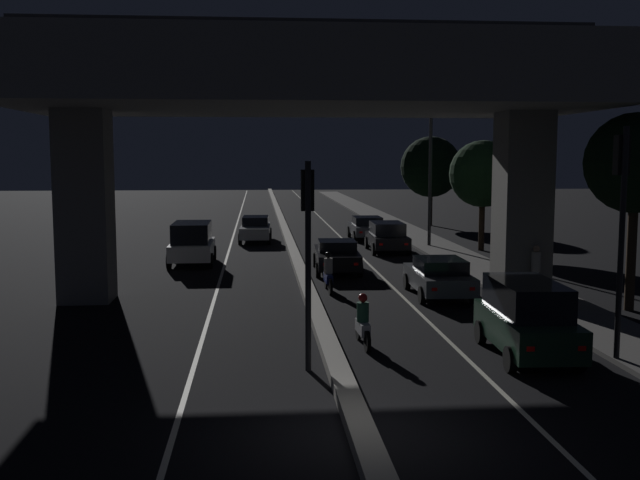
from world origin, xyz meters
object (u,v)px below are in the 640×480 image
object	(u,v)px
traffic_light_right_of_median	(621,204)
car_black_fourth	(387,236)
motorcycle_blue_filtering_mid	(328,275)
car_grey_second	(439,276)
street_lamp	(426,162)
car_white_lead_oncoming	(192,242)
car_dark_green_lead	(527,317)
car_black_third	(337,255)
motorcycle_white_filtering_near	(363,324)
pedestrian_on_sidewalk	(536,270)
car_grey_fifth	(367,227)
car_silver_second_oncoming	(256,229)
traffic_light_left_of_median	(308,228)

from	to	relation	value
traffic_light_right_of_median	car_black_fourth	bearing A→B (deg)	94.97
traffic_light_right_of_median	motorcycle_blue_filtering_mid	bearing A→B (deg)	121.04
car_grey_second	traffic_light_right_of_median	bearing A→B (deg)	-165.11
street_lamp	car_white_lead_oncoming	bearing A→B (deg)	-155.55
car_dark_green_lead	car_black_third	bearing A→B (deg)	15.41
motorcycle_white_filtering_near	pedestrian_on_sidewalk	bearing A→B (deg)	-51.83
car_black_fourth	motorcycle_white_filtering_near	bearing A→B (deg)	169.43
car_grey_fifth	car_silver_second_oncoming	distance (m)	6.73
traffic_light_left_of_median	car_silver_second_oncoming	xyz separation A→B (m)	(-1.29, 26.89, -2.56)
car_grey_second	car_black_fourth	bearing A→B (deg)	-0.41
car_grey_second	car_grey_fifth	bearing A→B (deg)	0.70
traffic_light_right_of_median	street_lamp	bearing A→B (deg)	88.74
traffic_light_left_of_median	motorcycle_blue_filtering_mid	bearing A→B (deg)	81.89
car_grey_second	car_silver_second_oncoming	world-z (taller)	car_silver_second_oncoming
traffic_light_left_of_median	car_silver_second_oncoming	size ratio (longest dim) A/B	1.03
car_grey_second	car_grey_fifth	world-z (taller)	car_grey_fifth
car_black_third	car_silver_second_oncoming	distance (m)	12.54
car_grey_second	motorcycle_white_filtering_near	world-z (taller)	motorcycle_white_filtering_near
car_black_fourth	car_grey_fifth	size ratio (longest dim) A/B	1.03
street_lamp	car_grey_second	distance (m)	15.11
traffic_light_right_of_median	car_silver_second_oncoming	bearing A→B (deg)	108.09
traffic_light_right_of_median	car_grey_second	world-z (taller)	traffic_light_right_of_median
traffic_light_right_of_median	car_black_third	world-z (taller)	traffic_light_right_of_median
car_dark_green_lead	traffic_light_left_of_median	bearing A→B (deg)	99.63
car_grey_second	car_black_fourth	world-z (taller)	car_black_fourth
traffic_light_left_of_median	car_grey_second	distance (m)	10.66
street_lamp	car_black_third	size ratio (longest dim) A/B	1.72
car_dark_green_lead	street_lamp	bearing A→B (deg)	-3.89
car_grey_second	car_black_third	size ratio (longest dim) A/B	0.94
pedestrian_on_sidewalk	motorcycle_white_filtering_near	bearing A→B (deg)	-139.46
car_grey_second	car_grey_fifth	xyz separation A→B (m)	(0.11, 18.60, 0.01)
car_grey_second	motorcycle_white_filtering_near	size ratio (longest dim) A/B	2.36
car_grey_second	street_lamp	bearing A→B (deg)	-9.64
traffic_light_left_of_median	car_dark_green_lead	world-z (taller)	traffic_light_left_of_median
traffic_light_right_of_median	car_grey_second	distance (m)	9.66
street_lamp	car_black_third	bearing A→B (deg)	-124.61
motorcycle_white_filtering_near	car_grey_fifth	bearing A→B (deg)	-10.93
car_silver_second_oncoming	traffic_light_left_of_median	bearing A→B (deg)	4.72
traffic_light_left_of_median	car_grey_fifth	bearing A→B (deg)	78.84
car_grey_second	pedestrian_on_sidewalk	size ratio (longest dim) A/B	2.46
motorcycle_white_filtering_near	pedestrian_on_sidewalk	distance (m)	9.12
traffic_light_left_of_median	traffic_light_right_of_median	xyz separation A→B (m)	(7.50, -0.01, 0.53)
traffic_light_right_of_median	motorcycle_white_filtering_near	size ratio (longest dim) A/B	3.06
car_grey_second	car_silver_second_oncoming	bearing A→B (deg)	21.13
car_grey_fifth	motorcycle_white_filtering_near	bearing A→B (deg)	171.25
traffic_light_left_of_median	car_grey_fifth	distance (m)	28.11
car_grey_fifth	pedestrian_on_sidewalk	world-z (taller)	pedestrian_on_sidewalk
car_black_fourth	car_white_lead_oncoming	size ratio (longest dim) A/B	1.02
traffic_light_left_of_median	motorcycle_white_filtering_near	xyz separation A→B (m)	(1.59, 2.03, -2.74)
car_black_fourth	car_grey_second	bearing A→B (deg)	179.70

